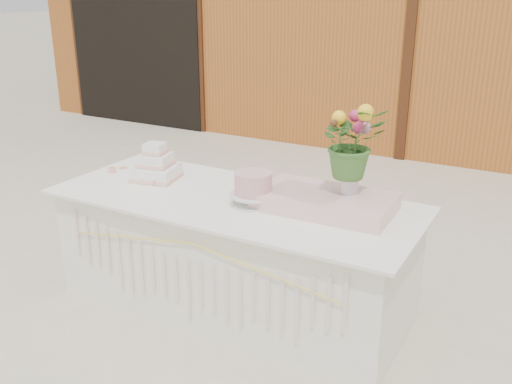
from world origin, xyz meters
TOP-DOWN VIEW (x-y plane):
  - ground at (0.00, 0.00)m, footprint 80.00×80.00m
  - barn at (-0.01, 5.99)m, footprint 12.60×4.60m
  - cake_table at (0.00, -0.00)m, footprint 2.40×1.00m
  - wedding_cake at (-0.68, 0.07)m, footprint 0.35×0.35m
  - pink_cake_stand at (0.17, -0.04)m, footprint 0.30×0.30m
  - satin_runner at (0.59, 0.12)m, footprint 0.82×0.49m
  - flower_vase at (0.71, 0.19)m, footprint 0.11×0.11m
  - bouquet at (0.71, 0.19)m, footprint 0.51×0.51m
  - loose_flowers at (-1.06, 0.03)m, footprint 0.21×0.34m

SIDE VIEW (x-z plane):
  - ground at x=0.00m, z-range 0.00..0.00m
  - cake_table at x=0.00m, z-range 0.00..0.77m
  - loose_flowers at x=-1.06m, z-range 0.77..0.79m
  - satin_runner at x=0.59m, z-range 0.77..0.87m
  - wedding_cake at x=-0.68m, z-range 0.73..0.99m
  - pink_cake_stand at x=0.17m, z-range 0.78..1.00m
  - flower_vase at x=0.71m, z-range 0.87..1.02m
  - bouquet at x=0.71m, z-range 1.02..1.45m
  - barn at x=-0.01m, z-range 0.03..3.33m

